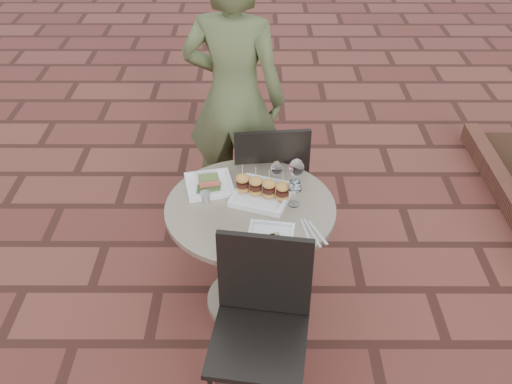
{
  "coord_description": "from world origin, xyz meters",
  "views": [
    {
      "loc": [
        -0.23,
        -2.46,
        2.56
      ],
      "look_at": [
        -0.23,
        -0.1,
        0.82
      ],
      "focal_mm": 40.0,
      "sensor_mm": 36.0,
      "label": 1
    }
  ],
  "objects_px": {
    "diner": "(234,99)",
    "plate_salmon": "(209,184)",
    "plate_tuna": "(270,237)",
    "chair_far": "(270,176)",
    "cafe_table": "(251,241)",
    "plate_sliders": "(262,190)",
    "chair_near": "(261,313)"
  },
  "relations": [
    {
      "from": "plate_salmon",
      "to": "plate_sliders",
      "type": "xyz_separation_m",
      "value": [
        0.29,
        -0.09,
        0.03
      ]
    },
    {
      "from": "cafe_table",
      "to": "chair_near",
      "type": "height_order",
      "value": "chair_near"
    },
    {
      "from": "cafe_table",
      "to": "chair_near",
      "type": "distance_m",
      "value": 0.59
    },
    {
      "from": "chair_near",
      "to": "plate_tuna",
      "type": "relative_size",
      "value": 3.69
    },
    {
      "from": "chair_far",
      "to": "cafe_table",
      "type": "bearing_deg",
      "value": 71.85
    },
    {
      "from": "chair_far",
      "to": "plate_tuna",
      "type": "height_order",
      "value": "chair_far"
    },
    {
      "from": "plate_salmon",
      "to": "chair_near",
      "type": "bearing_deg",
      "value": -69.22
    },
    {
      "from": "chair_near",
      "to": "plate_sliders",
      "type": "bearing_deg",
      "value": 97.71
    },
    {
      "from": "diner",
      "to": "plate_salmon",
      "type": "relative_size",
      "value": 6.09
    },
    {
      "from": "cafe_table",
      "to": "chair_near",
      "type": "xyz_separation_m",
      "value": [
        0.06,
        -0.58,
        0.07
      ]
    },
    {
      "from": "chair_near",
      "to": "plate_salmon",
      "type": "relative_size",
      "value": 3.14
    },
    {
      "from": "cafe_table",
      "to": "plate_salmon",
      "type": "xyz_separation_m",
      "value": [
        -0.23,
        0.17,
        0.27
      ]
    },
    {
      "from": "plate_sliders",
      "to": "plate_tuna",
      "type": "height_order",
      "value": "plate_sliders"
    },
    {
      "from": "plate_salmon",
      "to": "plate_sliders",
      "type": "relative_size",
      "value": 0.81
    },
    {
      "from": "chair_far",
      "to": "plate_salmon",
      "type": "height_order",
      "value": "chair_far"
    },
    {
      "from": "cafe_table",
      "to": "chair_far",
      "type": "bearing_deg",
      "value": 77.96
    },
    {
      "from": "plate_tuna",
      "to": "chair_far",
      "type": "bearing_deg",
      "value": 89.03
    },
    {
      "from": "chair_near",
      "to": "diner",
      "type": "relative_size",
      "value": 0.52
    },
    {
      "from": "cafe_table",
      "to": "plate_sliders",
      "type": "bearing_deg",
      "value": 49.77
    },
    {
      "from": "diner",
      "to": "plate_sliders",
      "type": "xyz_separation_m",
      "value": [
        0.17,
        -0.81,
        -0.13
      ]
    },
    {
      "from": "chair_far",
      "to": "plate_tuna",
      "type": "distance_m",
      "value": 0.82
    },
    {
      "from": "chair_far",
      "to": "chair_near",
      "type": "relative_size",
      "value": 1.0
    },
    {
      "from": "chair_near",
      "to": "plate_sliders",
      "type": "xyz_separation_m",
      "value": [
        0.01,
        0.65,
        0.23
      ]
    },
    {
      "from": "chair_far",
      "to": "diner",
      "type": "bearing_deg",
      "value": -63.92
    },
    {
      "from": "plate_sliders",
      "to": "plate_salmon",
      "type": "bearing_deg",
      "value": 162.41
    },
    {
      "from": "cafe_table",
      "to": "plate_tuna",
      "type": "distance_m",
      "value": 0.39
    },
    {
      "from": "cafe_table",
      "to": "diner",
      "type": "height_order",
      "value": "diner"
    },
    {
      "from": "plate_salmon",
      "to": "plate_tuna",
      "type": "bearing_deg",
      "value": -53.18
    },
    {
      "from": "plate_salmon",
      "to": "chair_far",
      "type": "bearing_deg",
      "value": 46.85
    },
    {
      "from": "diner",
      "to": "plate_salmon",
      "type": "height_order",
      "value": "diner"
    },
    {
      "from": "cafe_table",
      "to": "plate_sliders",
      "type": "distance_m",
      "value": 0.31
    },
    {
      "from": "cafe_table",
      "to": "plate_tuna",
      "type": "xyz_separation_m",
      "value": [
        0.1,
        -0.27,
        0.26
      ]
    }
  ]
}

